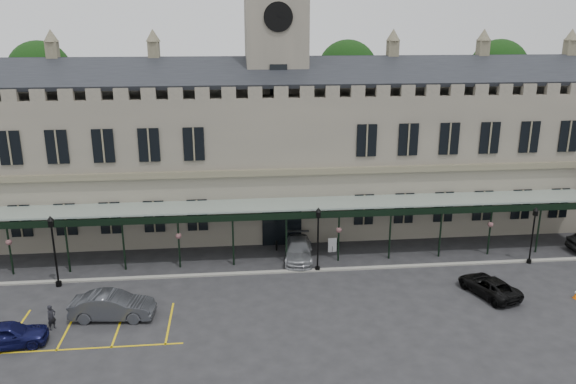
{
  "coord_description": "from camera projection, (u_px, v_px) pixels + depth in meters",
  "views": [
    {
      "loc": [
        -3.92,
        -32.05,
        17.54
      ],
      "look_at": [
        0.0,
        6.0,
        6.0
      ],
      "focal_mm": 35.0,
      "sensor_mm": 36.0,
      "label": 1
    }
  ],
  "objects": [
    {
      "name": "bollard_left",
      "position": [
        276.0,
        245.0,
        45.04
      ],
      "size": [
        0.15,
        0.15,
        0.83
      ],
      "primitive_type": "cylinder",
      "color": "black",
      "rests_on": "ground"
    },
    {
      "name": "tree_behind_left",
      "position": [
        41.0,
        74.0,
        53.92
      ],
      "size": [
        6.0,
        6.0,
        16.0
      ],
      "color": "#332314",
      "rests_on": "ground"
    },
    {
      "name": "tree_behind_mid",
      "position": [
        347.0,
        72.0,
        56.86
      ],
      "size": [
        6.0,
        6.0,
        16.0
      ],
      "color": "#332314",
      "rests_on": "ground"
    },
    {
      "name": "lamp_post_left",
      "position": [
        54.0,
        245.0,
        38.13
      ],
      "size": [
        0.49,
        0.49,
        5.18
      ],
      "color": "black",
      "rests_on": "ground"
    },
    {
      "name": "bollard_right",
      "position": [
        338.0,
        244.0,
        45.29
      ],
      "size": [
        0.16,
        0.16,
        0.91
      ],
      "primitive_type": "cylinder",
      "color": "black",
      "rests_on": "ground"
    },
    {
      "name": "station_building",
      "position": [
        276.0,
        155.0,
        49.25
      ],
      "size": [
        60.0,
        10.36,
        17.3
      ],
      "color": "#6D675B",
      "rests_on": "ground"
    },
    {
      "name": "car_left_b",
      "position": [
        113.0,
        306.0,
        34.55
      ],
      "size": [
        5.19,
        2.17,
        1.67
      ],
      "primitive_type": "imported",
      "rotation": [
        0.0,
        0.0,
        1.49
      ],
      "color": "#35373C",
      "rests_on": "ground"
    },
    {
      "name": "person_a",
      "position": [
        52.0,
        317.0,
        33.31
      ],
      "size": [
        0.64,
        0.68,
        1.56
      ],
      "primitive_type": "imported",
      "rotation": [
        0.0,
        0.0,
        0.94
      ],
      "color": "black",
      "rests_on": "ground"
    },
    {
      "name": "lamp_post_right",
      "position": [
        533.0,
        230.0,
        41.98
      ],
      "size": [
        0.43,
        0.43,
        4.51
      ],
      "color": "black",
      "rests_on": "ground"
    },
    {
      "name": "car_left_a",
      "position": [
        7.0,
        335.0,
        31.54
      ],
      "size": [
        4.55,
        2.35,
        1.48
      ],
      "primitive_type": "imported",
      "rotation": [
        0.0,
        0.0,
        1.71
      ],
      "color": "#0D0F3C",
      "rests_on": "ground"
    },
    {
      "name": "car_van",
      "position": [
        489.0,
        286.0,
        37.61
      ],
      "size": [
        3.44,
        4.97,
        1.26
      ],
      "primitive_type": "imported",
      "rotation": [
        0.0,
        0.0,
        3.47
      ],
      "color": "black",
      "rests_on": "ground"
    },
    {
      "name": "ground",
      "position": [
        298.0,
        308.0,
        35.97
      ],
      "size": [
        140.0,
        140.0,
        0.0
      ],
      "primitive_type": "plane",
      "color": "#232325"
    },
    {
      "name": "sign_board",
      "position": [
        332.0,
        245.0,
        44.66
      ],
      "size": [
        0.69,
        0.08,
        1.18
      ],
      "rotation": [
        0.0,
        0.0,
        0.05
      ],
      "color": "black",
      "rests_on": "ground"
    },
    {
      "name": "tree_behind_right",
      "position": [
        498.0,
        70.0,
        58.43
      ],
      "size": [
        6.0,
        6.0,
        16.0
      ],
      "color": "#332314",
      "rests_on": "ground"
    },
    {
      "name": "car_taxi",
      "position": [
        298.0,
        250.0,
        43.3
      ],
      "size": [
        2.63,
        5.34,
        1.49
      ],
      "primitive_type": "imported",
      "rotation": [
        0.0,
        0.0,
        -0.11
      ],
      "color": "gray",
      "rests_on": "ground"
    },
    {
      "name": "clock_tower",
      "position": [
        276.0,
        78.0,
        47.42
      ],
      "size": [
        5.6,
        5.6,
        24.8
      ],
      "color": "#6D675B",
      "rests_on": "ground"
    },
    {
      "name": "parking_markings",
      "position": [
        66.0,
        332.0,
        33.17
      ],
      "size": [
        16.0,
        6.0,
        0.01
      ],
      "primitive_type": null,
      "color": "gold",
      "rests_on": "ground"
    },
    {
      "name": "kerb",
      "position": [
        289.0,
        271.0,
        41.19
      ],
      "size": [
        60.0,
        0.4,
        0.12
      ],
      "primitive_type": "cube",
      "color": "gray",
      "rests_on": "ground"
    },
    {
      "name": "lamp_post_mid",
      "position": [
        318.0,
        234.0,
        40.57
      ],
      "size": [
        0.47,
        0.47,
        4.93
      ],
      "color": "black",
      "rests_on": "ground"
    },
    {
      "name": "canopy",
      "position": [
        286.0,
        232.0,
        42.38
      ],
      "size": [
        50.0,
        4.1,
        4.3
      ],
      "color": "#8C9E93",
      "rests_on": "ground"
    }
  ]
}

